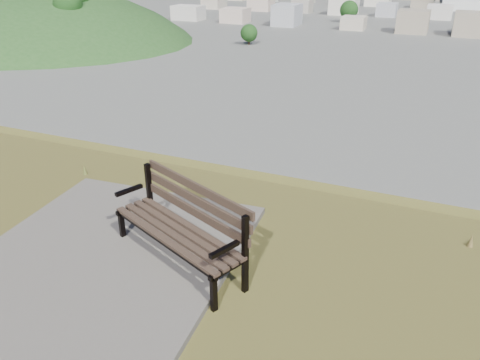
% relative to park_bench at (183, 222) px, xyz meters
% --- Properties ---
extents(park_bench, '(2.07, 1.37, 1.04)m').
position_rel_park_bench_xyz_m(park_bench, '(0.00, 0.00, 0.00)').
color(park_bench, '#3F3124').
rests_on(park_bench, hilltop_mesa).
extents(gravel_patch, '(3.52, 4.79, 0.09)m').
position_rel_park_bench_xyz_m(gravel_patch, '(-0.93, -0.84, -0.55)').
color(gravel_patch, '#666258').
rests_on(gravel_patch, hilltop_mesa).
extents(green_wooded_hill, '(145.87, 116.69, 72.93)m').
position_rel_park_bench_xyz_m(green_wooded_hill, '(-138.96, 128.93, -25.48)').
color(green_wooded_hill, '#1E4319').
rests_on(green_wooded_hill, ground).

